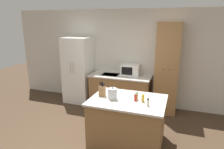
% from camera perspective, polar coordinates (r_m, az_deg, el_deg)
% --- Properties ---
extents(ground_plane, '(14.00, 14.00, 0.00)m').
position_cam_1_polar(ground_plane, '(3.95, -3.54, -20.46)').
color(ground_plane, '#423021').
extents(wall_back, '(7.20, 0.06, 2.60)m').
position_cam_1_polar(wall_back, '(5.52, 5.64, 4.68)').
color(wall_back, beige).
rests_on(wall_back, ground_plane).
extents(refrigerator, '(0.73, 0.68, 1.85)m').
position_cam_1_polar(refrigerator, '(5.80, -9.61, 1.25)').
color(refrigerator, white).
rests_on(refrigerator, ground_plane).
extents(back_counter, '(1.63, 0.69, 0.88)m').
position_cam_1_polar(back_counter, '(5.47, 2.38, -4.68)').
color(back_counter, olive).
rests_on(back_counter, ground_plane).
extents(pantry_cabinet, '(0.56, 0.54, 2.27)m').
position_cam_1_polar(pantry_cabinet, '(5.13, 15.46, 1.53)').
color(pantry_cabinet, olive).
rests_on(pantry_cabinet, ground_plane).
extents(kitchen_island, '(1.38, 1.00, 0.89)m').
position_cam_1_polar(kitchen_island, '(3.92, 4.39, -13.10)').
color(kitchen_island, olive).
rests_on(kitchen_island, ground_plane).
extents(microwave, '(0.48, 0.36, 0.29)m').
position_cam_1_polar(microwave, '(5.35, 5.37, 1.39)').
color(microwave, white).
rests_on(microwave, back_counter).
extents(knife_block, '(0.12, 0.08, 0.30)m').
position_cam_1_polar(knife_block, '(3.83, -2.84, -4.70)').
color(knife_block, olive).
rests_on(knife_block, kitchen_island).
extents(spice_bottle_tall_dark, '(0.05, 0.05, 0.14)m').
position_cam_1_polar(spice_bottle_tall_dark, '(3.47, 10.25, -7.89)').
color(spice_bottle_tall_dark, beige).
rests_on(spice_bottle_tall_dark, kitchen_island).
extents(spice_bottle_short_red, '(0.05, 0.05, 0.15)m').
position_cam_1_polar(spice_bottle_short_red, '(3.62, 8.82, -6.72)').
color(spice_bottle_short_red, gold).
rests_on(spice_bottle_short_red, kitchen_island).
extents(spice_bottle_amber_oil, '(0.05, 0.05, 0.14)m').
position_cam_1_polar(spice_bottle_amber_oil, '(3.71, 7.01, -6.13)').
color(spice_bottle_amber_oil, gold).
rests_on(spice_bottle_amber_oil, kitchen_island).
extents(spice_bottle_green_herb, '(0.05, 0.05, 0.15)m').
position_cam_1_polar(spice_bottle_green_herb, '(3.64, 6.72, -6.47)').
color(spice_bottle_green_herb, '#B2281E').
rests_on(spice_bottle_green_herb, kitchen_island).
extents(kettle, '(0.17, 0.17, 0.23)m').
position_cam_1_polar(kettle, '(3.69, 0.14, -5.52)').
color(kettle, '#B2B5B7').
rests_on(kettle, kitchen_island).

